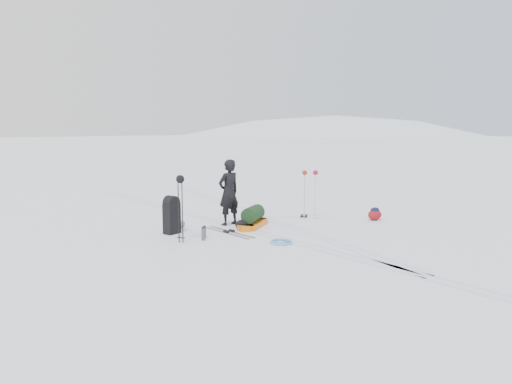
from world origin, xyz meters
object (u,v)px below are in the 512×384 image
(expedition_rucksack, at_px, (172,216))
(ski_poles_black, at_px, (180,187))
(skier, at_px, (229,192))
(pulk_sled, at_px, (253,219))

(expedition_rucksack, height_order, ski_poles_black, ski_poles_black)
(expedition_rucksack, bearing_deg, ski_poles_black, -123.78)
(skier, distance_m, expedition_rucksack, 1.69)
(pulk_sled, relative_size, expedition_rucksack, 1.49)
(skier, distance_m, ski_poles_black, 2.22)
(skier, bearing_deg, expedition_rucksack, -5.78)
(skier, height_order, pulk_sled, skier)
(ski_poles_black, bearing_deg, skier, 28.47)
(skier, xyz_separation_m, expedition_rucksack, (-1.64, -0.04, -0.44))
(pulk_sled, xyz_separation_m, expedition_rucksack, (-2.02, 0.53, 0.22))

